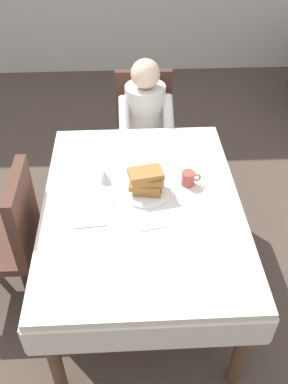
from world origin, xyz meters
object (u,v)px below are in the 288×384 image
(diner_person, at_px, (145,118))
(knife_right_of_plate, at_px, (179,193))
(breakfast_stack, at_px, (147,181))
(chair_diner, at_px, (144,123))
(cup_coffee, at_px, (188,178))
(dining_table_main, at_px, (142,213))
(spoon_near_edge, at_px, (153,228))
(chair_left_side, at_px, (10,233))
(plate_breakfast, at_px, (146,191))
(fork_left_of_plate, at_px, (113,196))
(syrup_pitcher, at_px, (105,177))

(diner_person, height_order, knife_right_of_plate, diner_person)
(breakfast_stack, bearing_deg, chair_diner, 87.68)
(diner_person, bearing_deg, cup_coffee, 102.97)
(dining_table_main, bearing_deg, breakfast_stack, 67.84)
(chair_diner, bearing_deg, dining_table_main, 86.32)
(dining_table_main, relative_size, spoon_near_edge, 10.16)
(diner_person, distance_m, chair_left_side, 1.33)
(plate_breakfast, relative_size, spoon_near_edge, 1.87)
(plate_breakfast, relative_size, cup_coffee, 2.48)
(breakfast_stack, relative_size, spoon_near_edge, 1.37)
(dining_table_main, bearing_deg, fork_left_of_plate, 160.93)
(diner_person, distance_m, cup_coffee, 0.91)
(dining_table_main, xyz_separation_m, cup_coffee, (0.28, 0.14, 0.13))
(dining_table_main, relative_size, chair_diner, 1.64)
(fork_left_of_plate, bearing_deg, plate_breakfast, -82.91)
(chair_left_side, distance_m, breakfast_stack, 0.86)
(diner_person, xyz_separation_m, breakfast_stack, (-0.04, -0.94, 0.16))
(chair_diner, height_order, spoon_near_edge, chair_diner)
(diner_person, bearing_deg, syrup_pitcher, 71.08)
(plate_breakfast, bearing_deg, syrup_pitcher, 155.17)
(plate_breakfast, xyz_separation_m, fork_left_of_plate, (-0.19, -0.02, -0.01))
(chair_diner, bearing_deg, knife_right_of_plate, 97.27)
(chair_diner, distance_m, spoon_near_edge, 1.40)
(diner_person, relative_size, syrup_pitcher, 14.00)
(diner_person, relative_size, knife_right_of_plate, 5.60)
(fork_left_of_plate, distance_m, knife_right_of_plate, 0.38)
(spoon_near_edge, bearing_deg, fork_left_of_plate, 115.07)
(chair_diner, relative_size, knife_right_of_plate, 4.65)
(plate_breakfast, xyz_separation_m, breakfast_stack, (0.00, -0.00, 0.08))
(chair_diner, xyz_separation_m, breakfast_stack, (-0.04, -1.09, 0.30))
(chair_left_side, distance_m, cup_coffee, 1.09)
(knife_right_of_plate, height_order, spoon_near_edge, same)
(plate_breakfast, relative_size, breakfast_stack, 1.36)
(dining_table_main, height_order, chair_left_side, chair_left_side)
(breakfast_stack, bearing_deg, syrup_pitcher, 155.34)
(dining_table_main, height_order, cup_coffee, cup_coffee)
(breakfast_stack, relative_size, cup_coffee, 1.82)
(chair_diner, xyz_separation_m, diner_person, (0.00, -0.16, 0.14))
(dining_table_main, distance_m, plate_breakfast, 0.13)
(chair_diner, distance_m, cup_coffee, 1.08)
(fork_left_of_plate, bearing_deg, cup_coffee, -78.29)
(syrup_pitcher, bearing_deg, spoon_near_edge, -57.27)
(breakfast_stack, xyz_separation_m, knife_right_of_plate, (0.19, -0.02, -0.08))
(knife_right_of_plate, bearing_deg, chair_left_side, 92.73)
(plate_breakfast, bearing_deg, dining_table_main, -109.64)
(plate_breakfast, bearing_deg, breakfast_stack, -12.52)
(breakfast_stack, distance_m, fork_left_of_plate, 0.21)
(cup_coffee, bearing_deg, chair_left_side, -172.45)
(breakfast_stack, bearing_deg, plate_breakfast, 167.48)
(chair_left_side, bearing_deg, fork_left_of_plate, -84.71)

